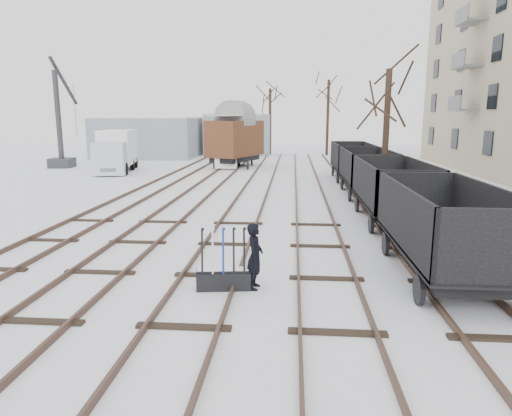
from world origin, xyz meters
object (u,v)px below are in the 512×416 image
(lorry, at_px, (116,151))
(panel_van, at_px, (227,156))
(worker, at_px, (255,256))
(freight_wagon_a, at_px, (444,243))
(crane, at_px, (61,139))
(box_van_wagon, at_px, (235,137))
(ground_frame, at_px, (224,278))

(lorry, xyz_separation_m, panel_van, (7.97, 3.81, -0.69))
(worker, bearing_deg, lorry, 31.44)
(lorry, bearing_deg, freight_wagon_a, -62.84)
(crane, bearing_deg, box_van_wagon, -0.35)
(ground_frame, distance_m, lorry, 26.30)
(ground_frame, distance_m, box_van_wagon, 27.74)
(freight_wagon_a, height_order, crane, crane)
(ground_frame, height_order, box_van_wagon, box_van_wagon)
(ground_frame, xyz_separation_m, lorry, (-11.82, 23.46, 1.32))
(panel_van, relative_size, crane, 0.47)
(worker, bearing_deg, crane, 38.13)
(freight_wagon_a, height_order, lorry, lorry)
(panel_van, height_order, crane, crane)
(crane, bearing_deg, panel_van, -0.95)
(box_van_wagon, height_order, lorry, box_van_wagon)
(ground_frame, relative_size, worker, 0.92)
(box_van_wagon, distance_m, lorry, 9.56)
(ground_frame, bearing_deg, lorry, 109.08)
(worker, bearing_deg, freight_wagon_a, -72.73)
(freight_wagon_a, xyz_separation_m, crane, (-23.00, 24.84, 1.40))
(ground_frame, height_order, worker, worker)
(ground_frame, relative_size, panel_van, 0.36)
(freight_wagon_a, bearing_deg, lorry, 128.06)
(ground_frame, distance_m, worker, 0.92)
(ground_frame, height_order, crane, crane)
(freight_wagon_a, bearing_deg, ground_frame, -166.75)
(ground_frame, xyz_separation_m, panel_van, (-3.85, 27.26, 0.64))
(worker, relative_size, panel_van, 0.39)
(freight_wagon_a, bearing_deg, box_van_wagon, 108.42)
(lorry, bearing_deg, ground_frame, -74.16)
(box_van_wagon, bearing_deg, ground_frame, -62.10)
(crane, bearing_deg, ground_frame, -61.89)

